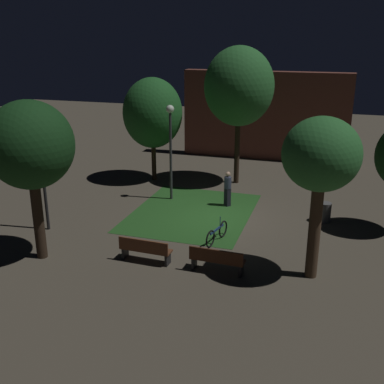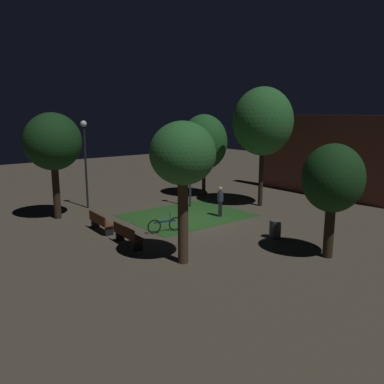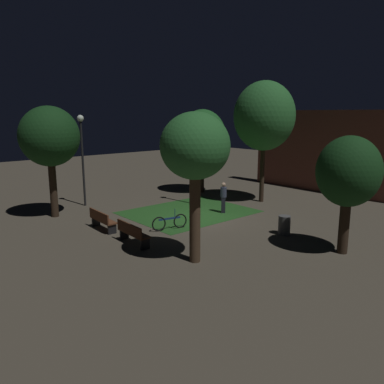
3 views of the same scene
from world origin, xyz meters
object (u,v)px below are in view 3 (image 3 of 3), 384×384
Objects in this scene: bench_near_trees at (132,233)px; tree_back_left at (49,137)px; pedestrian at (223,197)px; tree_right_canopy at (202,138)px; bench_lawn_edge at (102,219)px; trash_bin at (284,225)px; lamp_post_near_wall at (191,151)px; tree_near_wall at (348,173)px; tree_tall_center at (264,116)px; bicycle at (170,222)px; lamp_post_path_center at (82,146)px; tree_left_canopy at (195,149)px.

tree_back_left reaches higher than bench_near_trees.
pedestrian is (5.00, 6.94, -3.11)m from tree_back_left.
bench_lawn_edge is at bearing -70.08° from tree_right_canopy.
trash_bin is at bearing 34.28° from tree_back_left.
tree_near_wall is at bearing -5.41° from lamp_post_near_wall.
pedestrian is at bearing -84.08° from tree_tall_center.
tree_tall_center reaches higher than bench_lawn_edge.
tree_right_canopy is at bearing 125.95° from lamp_post_near_wall.
trash_bin is (7.00, -0.72, -2.60)m from lamp_post_near_wall.
lamp_post_path_center is at bearing -172.91° from bicycle.
tree_back_left is 13.52m from tree_near_wall.
lamp_post_path_center is (-7.32, 1.48, 2.88)m from bench_near_trees.
bicycle is 3.98m from pedestrian.
tree_near_wall is 13.80m from lamp_post_path_center.
tree_tall_center reaches higher than pedestrian.
bench_lawn_edge is at bearing -172.69° from tree_left_canopy.
tree_tall_center is 10.26m from lamp_post_path_center.
pedestrian reaches higher than bench_lawn_edge.
trash_bin is 0.51× the size of pedestrian.
tree_right_canopy is at bearing 159.33° from trash_bin.
tree_tall_center reaches higher than bicycle.
bench_near_trees is 0.26× the size of tree_tall_center.
lamp_post_near_wall reaches higher than trash_bin.
lamp_post_near_wall is 5.39× the size of trash_bin.
tree_near_wall is (5.90, 5.40, 2.54)m from bench_near_trees.
lamp_post_path_center is 7.42m from bicycle.
lamp_post_near_wall is at bearing 174.13° from trash_bin.
trash_bin is (0.21, 4.91, -3.54)m from tree_left_canopy.
tree_near_wall reaches higher than bench_lawn_edge.
tree_left_canopy is at bearing -122.15° from tree_near_wall.
tree_left_canopy is 1.17× the size of lamp_post_near_wall.
tree_left_canopy reaches higher than lamp_post_path_center.
tree_left_canopy is (4.43, -9.07, -0.98)m from tree_tall_center.
lamp_post_path_center reaches higher than tree_near_wall.
bench_near_trees is (2.52, -0.00, 0.00)m from bench_lawn_edge.
bench_near_trees is at bearing -11.40° from lamp_post_path_center.
tree_right_canopy reaches higher than lamp_post_path_center.
tree_right_canopy reaches higher than lamp_post_near_wall.
bench_lawn_edge and bench_near_trees have the same top height.
tree_tall_center is 11.50m from tree_back_left.
tree_tall_center is at bearing 54.90° from lamp_post_path_center.
pedestrian is at bearing -2.10° from lamp_post_near_wall.
tree_tall_center is 1.26× the size of tree_back_left.
tree_near_wall reaches higher than pedestrian.
bench_lawn_edge is at bearing -147.31° from tree_near_wall.
tree_near_wall is at bearing 42.47° from bench_near_trees.
bicycle is (1.92, 2.31, -0.14)m from bench_lawn_edge.
lamp_post_near_wall is 2.74× the size of pedestrian.
tree_right_canopy reaches higher than pedestrian.
tree_left_canopy is at bearing -63.95° from tree_tall_center.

